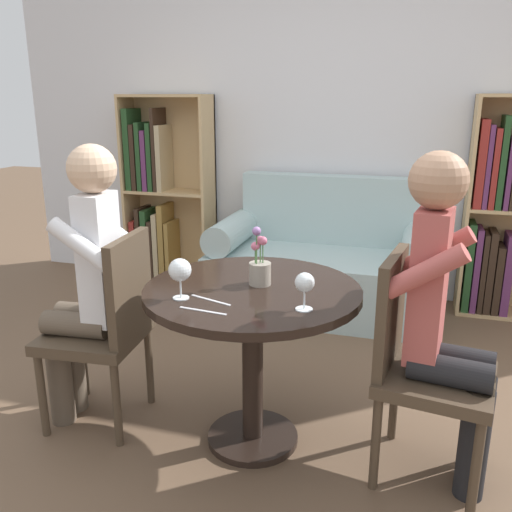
{
  "coord_description": "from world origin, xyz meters",
  "views": [
    {
      "loc": [
        0.62,
        -1.99,
        1.47
      ],
      "look_at": [
        0.0,
        0.05,
        0.84
      ],
      "focal_mm": 38.0,
      "sensor_mm": 36.0,
      "label": 1
    }
  ],
  "objects_px": {
    "bookshelf_right": "(505,215)",
    "person_right": "(446,316)",
    "couch": "(321,266)",
    "flower_vase": "(260,267)",
    "chair_left": "(108,323)",
    "chair_right": "(418,359)",
    "wine_glass_right": "(305,284)",
    "person_left": "(86,281)",
    "bookshelf_left": "(161,197)",
    "wine_glass_left": "(180,271)"
  },
  "relations": [
    {
      "from": "wine_glass_right",
      "to": "chair_right",
      "type": "bearing_deg",
      "value": 23.13
    },
    {
      "from": "bookshelf_right",
      "to": "chair_left",
      "type": "xyz_separation_m",
      "value": [
        -1.86,
        -1.96,
        -0.21
      ]
    },
    {
      "from": "bookshelf_left",
      "to": "flower_vase",
      "type": "relative_size",
      "value": 5.98
    },
    {
      "from": "bookshelf_right",
      "to": "wine_glass_left",
      "type": "distance_m",
      "value": 2.56
    },
    {
      "from": "bookshelf_left",
      "to": "wine_glass_right",
      "type": "distance_m",
      "value": 2.66
    },
    {
      "from": "wine_glass_left",
      "to": "wine_glass_right",
      "type": "xyz_separation_m",
      "value": [
        0.48,
        0.02,
        -0.01
      ]
    },
    {
      "from": "chair_left",
      "to": "wine_glass_right",
      "type": "xyz_separation_m",
      "value": [
        0.92,
        -0.14,
        0.33
      ]
    },
    {
      "from": "chair_left",
      "to": "chair_right",
      "type": "distance_m",
      "value": 1.34
    },
    {
      "from": "bookshelf_right",
      "to": "person_right",
      "type": "distance_m",
      "value": 1.99
    },
    {
      "from": "person_right",
      "to": "flower_vase",
      "type": "distance_m",
      "value": 0.75
    },
    {
      "from": "bookshelf_left",
      "to": "person_left",
      "type": "distance_m",
      "value": 2.07
    },
    {
      "from": "person_right",
      "to": "flower_vase",
      "type": "bearing_deg",
      "value": 93.28
    },
    {
      "from": "couch",
      "to": "bookshelf_right",
      "type": "height_order",
      "value": "bookshelf_right"
    },
    {
      "from": "couch",
      "to": "wine_glass_left",
      "type": "height_order",
      "value": "couch"
    },
    {
      "from": "person_right",
      "to": "wine_glass_left",
      "type": "relative_size",
      "value": 8.08
    },
    {
      "from": "couch",
      "to": "flower_vase",
      "type": "distance_m",
      "value": 1.69
    },
    {
      "from": "bookshelf_left",
      "to": "person_right",
      "type": "relative_size",
      "value": 1.15
    },
    {
      "from": "wine_glass_left",
      "to": "flower_vase",
      "type": "height_order",
      "value": "flower_vase"
    },
    {
      "from": "bookshelf_left",
      "to": "chair_left",
      "type": "height_order",
      "value": "bookshelf_left"
    },
    {
      "from": "person_left",
      "to": "wine_glass_right",
      "type": "relative_size",
      "value": 9.06
    },
    {
      "from": "bookshelf_left",
      "to": "chair_right",
      "type": "distance_m",
      "value": 2.81
    },
    {
      "from": "bookshelf_left",
      "to": "wine_glass_right",
      "type": "relative_size",
      "value": 10.49
    },
    {
      "from": "chair_left",
      "to": "wine_glass_right",
      "type": "relative_size",
      "value": 6.34
    },
    {
      "from": "chair_left",
      "to": "couch",
      "type": "bearing_deg",
      "value": 153.67
    },
    {
      "from": "bookshelf_right",
      "to": "flower_vase",
      "type": "relative_size",
      "value": 5.98
    },
    {
      "from": "bookshelf_right",
      "to": "wine_glass_right",
      "type": "relative_size",
      "value": 10.49
    },
    {
      "from": "chair_left",
      "to": "wine_glass_left",
      "type": "relative_size",
      "value": 5.63
    },
    {
      "from": "person_left",
      "to": "flower_vase",
      "type": "height_order",
      "value": "person_left"
    },
    {
      "from": "bookshelf_left",
      "to": "flower_vase",
      "type": "bearing_deg",
      "value": -53.59
    },
    {
      "from": "person_left",
      "to": "flower_vase",
      "type": "distance_m",
      "value": 0.79
    },
    {
      "from": "couch",
      "to": "person_right",
      "type": "height_order",
      "value": "person_right"
    },
    {
      "from": "person_left",
      "to": "flower_vase",
      "type": "bearing_deg",
      "value": 91.98
    },
    {
      "from": "chair_right",
      "to": "flower_vase",
      "type": "bearing_deg",
      "value": 94.46
    },
    {
      "from": "couch",
      "to": "flower_vase",
      "type": "height_order",
      "value": "flower_vase"
    },
    {
      "from": "chair_right",
      "to": "wine_glass_right",
      "type": "distance_m",
      "value": 0.56
    },
    {
      "from": "couch",
      "to": "person_left",
      "type": "distance_m",
      "value": 1.91
    },
    {
      "from": "couch",
      "to": "chair_left",
      "type": "distance_m",
      "value": 1.84
    },
    {
      "from": "bookshelf_right",
      "to": "chair_right",
      "type": "distance_m",
      "value": 2.01
    },
    {
      "from": "chair_left",
      "to": "chair_right",
      "type": "relative_size",
      "value": 1.0
    },
    {
      "from": "bookshelf_right",
      "to": "flower_vase",
      "type": "height_order",
      "value": "bookshelf_right"
    },
    {
      "from": "chair_right",
      "to": "wine_glass_left",
      "type": "xyz_separation_m",
      "value": [
        -0.9,
        -0.2,
        0.34
      ]
    },
    {
      "from": "bookshelf_left",
      "to": "flower_vase",
      "type": "distance_m",
      "value": 2.34
    },
    {
      "from": "chair_left",
      "to": "chair_right",
      "type": "xyz_separation_m",
      "value": [
        1.34,
        0.04,
        0.0
      ]
    },
    {
      "from": "chair_left",
      "to": "person_left",
      "type": "bearing_deg",
      "value": -86.65
    },
    {
      "from": "person_right",
      "to": "wine_glass_right",
      "type": "xyz_separation_m",
      "value": [
        -0.5,
        -0.16,
        0.13
      ]
    },
    {
      "from": "couch",
      "to": "chair_right",
      "type": "bearing_deg",
      "value": -68.07
    },
    {
      "from": "chair_right",
      "to": "wine_glass_right",
      "type": "bearing_deg",
      "value": 121.35
    },
    {
      "from": "person_right",
      "to": "bookshelf_right",
      "type": "bearing_deg",
      "value": -4.54
    },
    {
      "from": "person_left",
      "to": "wine_glass_right",
      "type": "height_order",
      "value": "person_left"
    },
    {
      "from": "flower_vase",
      "to": "wine_glass_right",
      "type": "bearing_deg",
      "value": -43.35
    }
  ]
}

